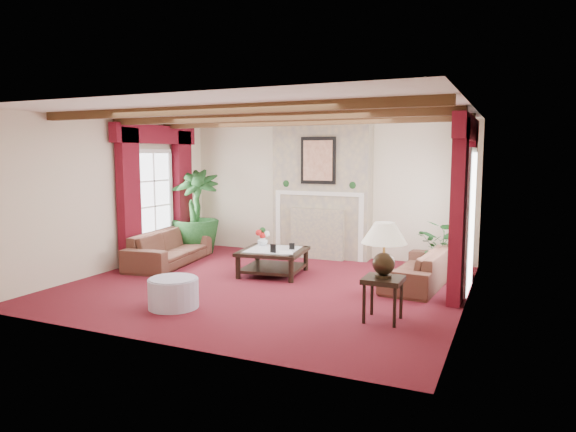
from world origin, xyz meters
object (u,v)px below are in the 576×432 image
at_px(potted_palm, 196,230).
at_px(coffee_table, 273,262).
at_px(side_table, 383,299).
at_px(sofa_right, 419,262).
at_px(ottoman, 173,293).
at_px(sofa_left, 169,242).

bearing_deg(potted_palm, coffee_table, -24.81).
bearing_deg(coffee_table, side_table, -43.00).
distance_m(sofa_right, ottoman, 3.84).
distance_m(sofa_right, coffee_table, 2.46).
height_order(side_table, ottoman, side_table).
bearing_deg(coffee_table, sofa_right, -0.11).
xyz_separation_m(potted_palm, ottoman, (1.91, -3.36, -0.29)).
xyz_separation_m(potted_palm, coffee_table, (2.31, -1.07, -0.27)).
height_order(coffee_table, side_table, side_table).
relative_size(potted_palm, ottoman, 2.95).
bearing_deg(ottoman, sofa_left, 127.96).
height_order(sofa_right, coffee_table, sofa_right).
bearing_deg(sofa_right, ottoman, -42.90).
distance_m(sofa_left, sofa_right, 4.62).
relative_size(potted_palm, coffee_table, 1.89).
relative_size(sofa_right, potted_palm, 0.98).
bearing_deg(sofa_left, ottoman, -150.83).
height_order(sofa_right, ottoman, sofa_right).
relative_size(sofa_right, side_table, 3.55).
distance_m(sofa_right, potted_palm, 4.81).
xyz_separation_m(sofa_right, coffee_table, (-2.43, -0.29, -0.16)).
bearing_deg(side_table, sofa_right, 87.13).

